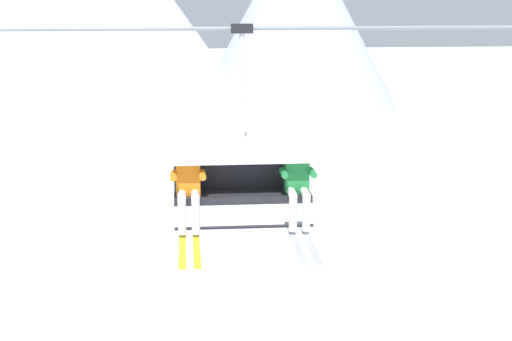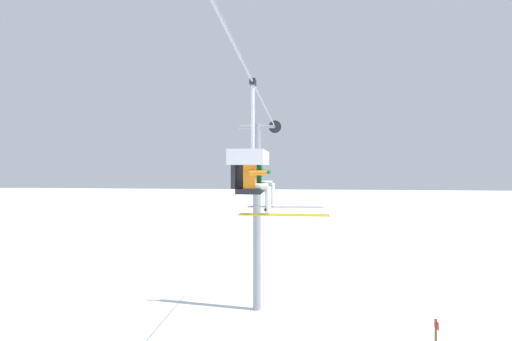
# 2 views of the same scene
# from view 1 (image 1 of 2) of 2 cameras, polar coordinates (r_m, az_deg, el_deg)

# --- Properties ---
(mountain_peak_west) EXTENTS (21.15, 21.15, 14.95)m
(mountain_peak_west) POSITION_cam_1_polar(r_m,az_deg,el_deg) (47.40, -12.21, 11.58)
(mountain_peak_west) COLOR white
(mountain_peak_west) RESTS_ON ground_plane
(mountain_peak_central) EXTENTS (14.78, 14.78, 13.72)m
(mountain_peak_central) POSITION_cam_1_polar(r_m,az_deg,el_deg) (58.32, 3.00, 11.53)
(mountain_peak_central) COLOR silver
(mountain_peak_central) RESTS_ON ground_plane
(lift_cable) EXTENTS (18.38, 0.05, 0.05)m
(lift_cable) POSITION_cam_1_polar(r_m,az_deg,el_deg) (10.30, 5.91, 10.27)
(lift_cable) COLOR gray
(chairlift_chair) EXTENTS (1.86, 0.74, 2.63)m
(chairlift_chair) POSITION_cam_1_polar(r_m,az_deg,el_deg) (10.44, -1.03, 0.95)
(chairlift_chair) COLOR #232328
(skier_orange) EXTENTS (0.46, 1.70, 1.23)m
(skier_orange) POSITION_cam_1_polar(r_m,az_deg,el_deg) (10.27, -4.95, -1.04)
(skier_orange) COLOR orange
(skier_green) EXTENTS (0.46, 1.70, 1.23)m
(skier_green) POSITION_cam_1_polar(r_m,az_deg,el_deg) (10.37, 3.05, -0.87)
(skier_green) COLOR #23843D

